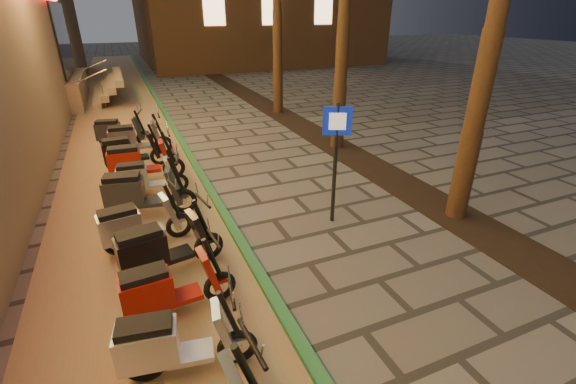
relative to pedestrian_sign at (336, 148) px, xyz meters
name	(u,v)px	position (x,y,z in m)	size (l,w,h in m)	color
ground	(364,331)	(-1.09, -2.84, -1.57)	(120.00, 120.00, 0.00)	#474442
parking_strip	(125,144)	(-3.69, 7.16, -1.57)	(3.40, 60.00, 0.01)	#8C7251
green_curb	(178,136)	(-1.99, 7.16, -1.52)	(0.18, 60.00, 0.10)	#276938
planting_strip	(373,167)	(2.51, 2.16, -1.56)	(1.20, 40.00, 0.02)	black
pedestrian_sign	(336,148)	(0.00, 0.00, 0.00)	(0.50, 0.25, 2.43)	black
scooter_4	(171,344)	(-3.53, -2.53, -1.09)	(1.58, 0.66, 1.11)	black
scooter_5	(166,289)	(-3.46, -1.52, -1.09)	(1.59, 0.56, 1.11)	black
scooter_6	(159,248)	(-3.42, -0.52, -1.05)	(1.71, 0.74, 1.20)	black
scooter_7	(135,225)	(-3.73, 0.47, -1.08)	(1.62, 0.68, 1.14)	black
scooter_8	(139,193)	(-3.57, 1.71, -1.02)	(1.82, 0.80, 1.28)	black
scooter_9	(144,178)	(-3.40, 2.71, -1.10)	(1.56, 0.56, 1.09)	black
scooter_10	(137,162)	(-3.48, 3.63, -1.02)	(1.80, 0.63, 1.27)	black
scooter_11	(128,152)	(-3.65, 4.65, -1.06)	(1.70, 0.61, 1.19)	black
scooter_12	(133,139)	(-3.47, 5.70, -1.04)	(1.76, 0.62, 1.24)	black
scooter_13	(117,132)	(-3.87, 6.80, -1.07)	(1.66, 0.79, 1.17)	black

